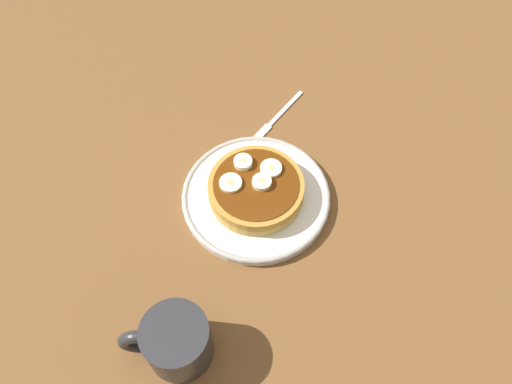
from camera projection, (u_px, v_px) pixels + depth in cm
name	position (u px, v px, depth cm)	size (l,w,h in cm)	color
ground_plane	(256.00, 205.00, 79.17)	(140.00, 140.00, 3.00)	brown
plate	(256.00, 197.00, 77.17)	(22.39, 22.39, 1.60)	silver
pancake_stack	(256.00, 190.00, 75.43)	(14.26, 14.25, 3.12)	tan
banana_slice_0	(262.00, 183.00, 73.77)	(2.85, 2.85, 1.04)	#F9E5B4
banana_slice_1	(271.00, 168.00, 75.32)	(3.22, 3.22, 0.75)	#FCF3C5
banana_slice_2	(231.00, 182.00, 74.09)	(3.31, 3.31, 0.76)	#FDF4B8
banana_slice_3	(243.00, 162.00, 75.72)	(2.77, 2.77, 1.08)	#FAF1C0
coffee_mug	(174.00, 341.00, 62.44)	(11.50, 8.38, 7.73)	#262628
fork	(277.00, 117.00, 86.28)	(8.77, 10.85, 0.50)	silver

